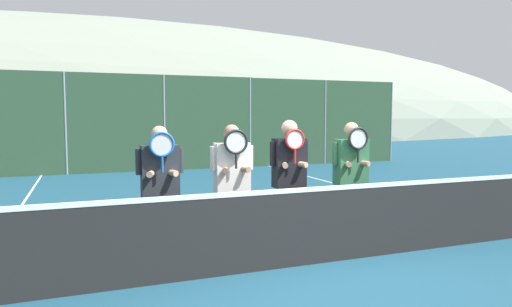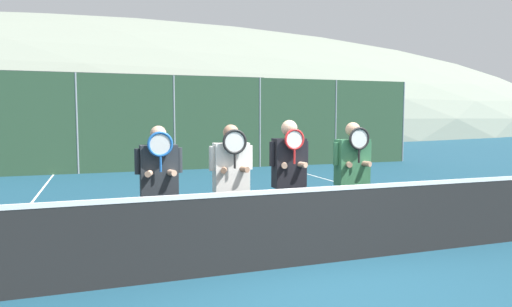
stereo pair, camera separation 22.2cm
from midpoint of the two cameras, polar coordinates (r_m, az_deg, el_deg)
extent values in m
plane|color=navy|center=(5.87, 7.54, -13.68)|extent=(120.00, 120.00, 0.00)
ellipsoid|color=gray|center=(60.55, -16.59, 2.81)|extent=(125.91, 69.95, 24.48)
cube|color=beige|center=(23.75, -17.17, 4.11)|extent=(13.43, 5.00, 3.34)
cube|color=#3D4247|center=(23.81, -17.28, 8.56)|extent=(13.93, 5.50, 0.36)
cylinder|color=gray|center=(15.47, -21.10, 3.51)|extent=(0.06, 0.06, 3.20)
cylinder|color=gray|center=(15.66, -9.78, 3.77)|extent=(0.06, 0.06, 3.20)
cylinder|color=gray|center=(16.43, 0.88, 3.88)|extent=(0.06, 0.06, 3.20)
cylinder|color=gray|center=(17.71, 10.28, 3.87)|extent=(0.06, 0.06, 3.20)
cylinder|color=gray|center=(19.40, 18.25, 3.78)|extent=(0.06, 0.06, 3.20)
cube|color=#2D4C33|center=(15.66, -9.78, 3.77)|extent=(18.43, 0.02, 3.20)
cube|color=black|center=(5.74, 7.59, -9.30)|extent=(10.05, 0.02, 0.92)
cube|color=white|center=(5.64, 7.65, -4.53)|extent=(10.05, 0.03, 0.06)
cube|color=white|center=(8.29, -27.82, -8.68)|extent=(0.05, 16.00, 0.01)
cube|color=white|center=(10.34, 19.16, -5.81)|extent=(0.05, 16.00, 0.01)
cylinder|color=#56565B|center=(5.99, -12.09, -9.24)|extent=(0.13, 0.13, 0.83)
cylinder|color=#56565B|center=(6.03, -9.65, -9.12)|extent=(0.13, 0.13, 0.83)
cube|color=#282D33|center=(5.87, -10.98, -2.13)|extent=(0.46, 0.22, 0.66)
sphere|color=tan|center=(5.84, -11.05, 2.43)|extent=(0.20, 0.20, 0.20)
cylinder|color=#282D33|center=(5.83, -13.50, -0.97)|extent=(0.08, 0.08, 0.32)
cylinder|color=#282D33|center=(5.90, -8.53, -0.82)|extent=(0.08, 0.08, 0.32)
cylinder|color=tan|center=(5.77, -11.99, -2.40)|extent=(0.16, 0.27, 0.08)
cylinder|color=tan|center=(5.80, -9.72, -2.32)|extent=(0.16, 0.27, 0.08)
cylinder|color=#1E5BAD|center=(5.68, -10.75, -1.27)|extent=(0.03, 0.03, 0.20)
torus|color=#1E5BAD|center=(5.66, -10.78, 1.15)|extent=(0.31, 0.03, 0.31)
cylinder|color=silver|center=(5.66, -10.78, 1.15)|extent=(0.26, 0.00, 0.26)
cylinder|color=white|center=(6.17, -3.21, -8.70)|extent=(0.13, 0.13, 0.83)
cylinder|color=white|center=(6.25, -0.94, -8.54)|extent=(0.13, 0.13, 0.83)
cube|color=white|center=(6.08, -2.09, -1.76)|extent=(0.46, 0.22, 0.66)
sphere|color=#997056|center=(6.04, -2.10, 2.65)|extent=(0.21, 0.21, 0.21)
cylinder|color=white|center=(6.00, -4.44, -0.63)|extent=(0.08, 0.08, 0.32)
cylinder|color=white|center=(6.15, 0.20, -0.49)|extent=(0.08, 0.08, 0.32)
cylinder|color=#997056|center=(5.96, -2.90, -2.02)|extent=(0.16, 0.27, 0.08)
cylinder|color=#997056|center=(6.03, -0.78, -1.94)|extent=(0.16, 0.27, 0.08)
cylinder|color=black|center=(5.90, -1.58, -0.92)|extent=(0.03, 0.03, 0.20)
torus|color=black|center=(5.88, -1.59, 1.47)|extent=(0.33, 0.04, 0.33)
cylinder|color=silver|center=(5.88, -1.59, 1.47)|extent=(0.27, 0.00, 0.27)
cylinder|color=#232838|center=(6.40, 4.10, -8.10)|extent=(0.13, 0.13, 0.86)
cylinder|color=#232838|center=(6.49, 6.10, -7.92)|extent=(0.13, 0.13, 0.86)
cube|color=black|center=(6.32, 5.16, -1.18)|extent=(0.44, 0.22, 0.68)
sphere|color=tan|center=(6.29, 5.19, 3.16)|extent=(0.22, 0.22, 0.22)
cylinder|color=black|center=(6.21, 3.09, -0.04)|extent=(0.08, 0.08, 0.33)
cylinder|color=black|center=(6.41, 7.18, 0.08)|extent=(0.08, 0.08, 0.33)
cylinder|color=tan|center=(6.20, 4.56, -1.43)|extent=(0.16, 0.27, 0.08)
cylinder|color=tan|center=(6.29, 6.41, -1.36)|extent=(0.16, 0.27, 0.08)
cylinder|color=red|center=(6.15, 5.85, -0.37)|extent=(0.03, 0.03, 0.20)
torus|color=red|center=(6.13, 5.87, 1.76)|extent=(0.29, 0.03, 0.29)
cylinder|color=silver|center=(6.13, 5.87, 1.76)|extent=(0.24, 0.00, 0.24)
cylinder|color=#232838|center=(6.83, 11.79, -7.43)|extent=(0.13, 0.13, 0.84)
cylinder|color=#232838|center=(6.97, 13.68, -7.22)|extent=(0.13, 0.13, 0.84)
cube|color=#337047|center=(6.78, 12.86, -1.07)|extent=(0.48, 0.22, 0.67)
sphere|color=tan|center=(6.75, 12.93, 2.93)|extent=(0.21, 0.21, 0.21)
cylinder|color=#337047|center=(6.64, 10.93, -0.03)|extent=(0.08, 0.08, 0.33)
cylinder|color=#337047|center=(6.92, 14.75, 0.09)|extent=(0.08, 0.08, 0.33)
cylinder|color=tan|center=(6.65, 12.38, -1.30)|extent=(0.16, 0.27, 0.08)
cylinder|color=tan|center=(6.78, 14.12, -1.22)|extent=(0.16, 0.27, 0.08)
cylinder|color=black|center=(6.62, 13.70, -0.30)|extent=(0.03, 0.03, 0.20)
torus|color=black|center=(6.61, 13.74, 1.82)|extent=(0.33, 0.03, 0.33)
cylinder|color=silver|center=(6.61, 13.74, 1.82)|extent=(0.27, 0.00, 0.27)
cylinder|color=black|center=(17.05, -26.41, -0.96)|extent=(0.60, 0.16, 0.60)
cylinder|color=black|center=(18.97, -25.66, -0.40)|extent=(0.60, 0.16, 0.60)
cube|color=black|center=(18.22, -14.36, 1.01)|extent=(4.26, 1.83, 0.82)
cube|color=#2D3842|center=(18.19, -14.40, 3.34)|extent=(2.34, 1.68, 0.67)
cylinder|color=black|center=(17.50, -9.56, -0.39)|extent=(0.60, 0.16, 0.60)
cylinder|color=black|center=(19.33, -10.46, 0.08)|extent=(0.60, 0.16, 0.60)
cylinder|color=black|center=(17.26, -18.66, -0.65)|extent=(0.60, 0.16, 0.60)
cylinder|color=black|center=(19.13, -18.69, -0.14)|extent=(0.60, 0.16, 0.60)
cube|color=navy|center=(18.90, 1.63, 1.34)|extent=(4.47, 1.85, 0.85)
cube|color=#2D3842|center=(18.87, 1.63, 3.69)|extent=(2.46, 1.71, 0.70)
cylinder|color=black|center=(18.63, 6.84, -0.05)|extent=(0.60, 0.16, 0.60)
cylinder|color=black|center=(20.34, 4.52, 0.37)|extent=(0.60, 0.16, 0.60)
cylinder|color=black|center=(17.56, -1.73, -0.31)|extent=(0.60, 0.16, 0.60)
cylinder|color=black|center=(19.37, -3.39, 0.16)|extent=(0.60, 0.16, 0.60)
camera|label=1|loc=(0.11, -89.00, 0.08)|focal=32.00mm
camera|label=2|loc=(0.11, 91.00, -0.08)|focal=32.00mm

